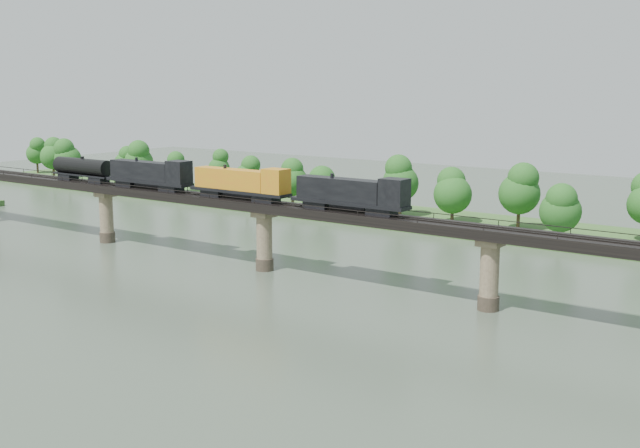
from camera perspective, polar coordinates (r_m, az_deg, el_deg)
The scene contains 6 objects.
ground at distance 113.28m, azimuth -13.80°, elevation -6.05°, with size 400.00×400.00×0.00m, color #354334.
far_bank at distance 178.39m, azimuth 7.47°, elevation 0.30°, with size 300.00×24.00×1.60m, color #2C5020.
bridge at distance 132.64m, azimuth -3.98°, elevation -1.00°, with size 236.00×30.00×11.50m.
bridge_superstructure at distance 131.57m, azimuth -4.01°, elevation 1.71°, with size 220.00×4.90×0.75m.
far_treeline at distance 177.44m, azimuth 4.51°, elevation 2.92°, with size 289.06×17.54×13.60m.
freight_train at distance 139.59m, azimuth -7.97°, elevation 3.11°, with size 81.30×3.17×5.60m.
Camera 1 is at (83.93, -69.49, 30.99)m, focal length 45.00 mm.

